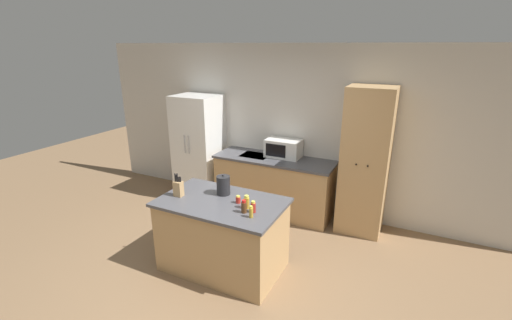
% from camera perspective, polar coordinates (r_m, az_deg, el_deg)
% --- Properties ---
extents(ground_plane, '(14.00, 14.00, 0.00)m').
position_cam_1_polar(ground_plane, '(4.09, -6.34, -20.41)').
color(ground_plane, '#846647').
extents(wall_back, '(7.20, 0.06, 2.60)m').
position_cam_1_polar(wall_back, '(5.43, 6.38, 5.01)').
color(wall_back, beige).
rests_on(wall_back, ground_plane).
extents(refrigerator, '(0.73, 0.67, 1.79)m').
position_cam_1_polar(refrigerator, '(5.96, -9.47, 2.05)').
color(refrigerator, white).
rests_on(refrigerator, ground_plane).
extents(back_counter, '(1.88, 0.65, 0.90)m').
position_cam_1_polar(back_counter, '(5.46, 2.98, -4.16)').
color(back_counter, tan).
rests_on(back_counter, ground_plane).
extents(pantry_cabinet, '(0.62, 0.57, 2.07)m').
position_cam_1_polar(pantry_cabinet, '(4.96, 17.73, -0.32)').
color(pantry_cabinet, tan).
rests_on(pantry_cabinet, ground_plane).
extents(kitchen_island, '(1.44, 0.88, 0.88)m').
position_cam_1_polar(kitchen_island, '(4.16, -5.60, -12.26)').
color(kitchen_island, tan).
rests_on(kitchen_island, ground_plane).
extents(microwave, '(0.54, 0.33, 0.28)m').
position_cam_1_polar(microwave, '(5.34, 4.59, 1.96)').
color(microwave, white).
rests_on(microwave, back_counter).
extents(knife_block, '(0.10, 0.08, 0.28)m').
position_cam_1_polar(knife_block, '(4.12, -12.82, -4.59)').
color(knife_block, tan).
rests_on(knife_block, kitchen_island).
extents(spice_bottle_tall_dark, '(0.06, 0.06, 0.14)m').
position_cam_1_polar(spice_bottle_tall_dark, '(3.65, -2.02, -7.80)').
color(spice_bottle_tall_dark, '#563319').
rests_on(spice_bottle_tall_dark, kitchen_island).
extents(spice_bottle_short_red, '(0.05, 0.05, 0.13)m').
position_cam_1_polar(spice_bottle_short_red, '(3.65, -0.46, -7.86)').
color(spice_bottle_short_red, '#B2281E').
rests_on(spice_bottle_short_red, kitchen_island).
extents(spice_bottle_amber_oil, '(0.05, 0.05, 0.09)m').
position_cam_1_polar(spice_bottle_amber_oil, '(3.87, -3.00, -6.60)').
color(spice_bottle_amber_oil, '#B2281E').
rests_on(spice_bottle_amber_oil, kitchen_island).
extents(spice_bottle_green_herb, '(0.04, 0.04, 0.13)m').
position_cam_1_polar(spice_bottle_green_herb, '(3.55, -0.81, -8.67)').
color(spice_bottle_green_herb, gold).
rests_on(spice_bottle_green_herb, kitchen_island).
extents(spice_bottle_pale_salt, '(0.06, 0.06, 0.15)m').
position_cam_1_polar(spice_bottle_pale_salt, '(3.74, -1.58, -7.06)').
color(spice_bottle_pale_salt, gold).
rests_on(spice_bottle_pale_salt, kitchen_island).
extents(kettle, '(0.16, 0.16, 0.25)m').
position_cam_1_polar(kettle, '(4.07, -5.46, -4.20)').
color(kettle, '#232326').
rests_on(kettle, kitchen_island).
extents(fire_extinguisher, '(0.12, 0.12, 0.42)m').
position_cam_1_polar(fire_extinguisher, '(6.56, -12.85, -3.17)').
color(fire_extinguisher, red).
rests_on(fire_extinguisher, ground_plane).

